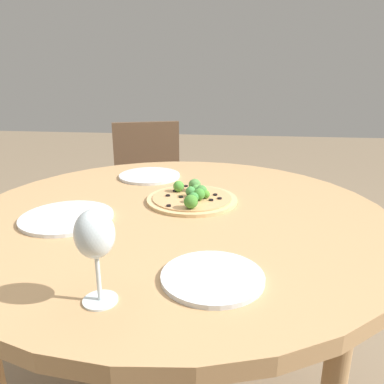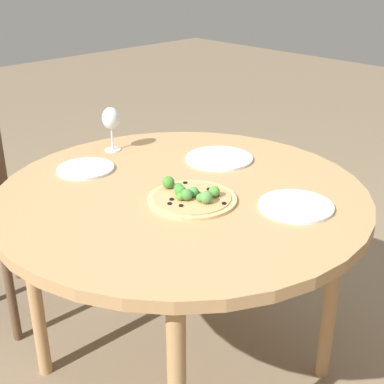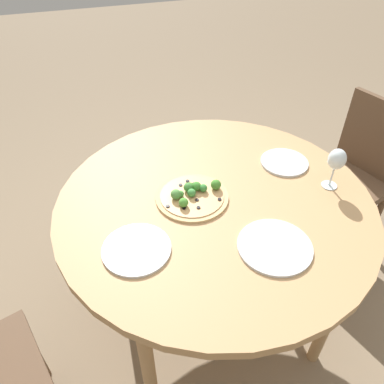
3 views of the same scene
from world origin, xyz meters
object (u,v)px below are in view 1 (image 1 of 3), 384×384
(plate_side, at_px, (150,176))
(plate_near, at_px, (213,277))
(chair_2, at_px, (150,194))
(plate_far, at_px, (67,217))
(wine_glass, at_px, (95,237))
(pizza, at_px, (192,197))

(plate_side, bearing_deg, plate_near, 22.12)
(chair_2, relative_size, plate_far, 3.51)
(chair_2, height_order, plate_side, chair_2)
(wine_glass, relative_size, plate_near, 0.85)
(pizza, height_order, wine_glass, wine_glass)
(chair_2, distance_m, wine_glass, 1.52)
(chair_2, xyz_separation_m, plate_near, (1.34, 0.44, 0.29))
(chair_2, distance_m, plate_side, 0.72)
(pizza, bearing_deg, chair_2, -158.73)
(pizza, distance_m, plate_side, 0.32)
(plate_far, bearing_deg, plate_side, 163.56)
(wine_glass, xyz_separation_m, plate_far, (-0.36, -0.22, -0.12))
(plate_near, distance_m, plate_far, 0.49)
(chair_2, relative_size, plate_near, 4.34)
(chair_2, bearing_deg, wine_glass, -98.03)
(plate_side, bearing_deg, pizza, 37.12)
(plate_near, bearing_deg, plate_far, -122.27)
(chair_2, height_order, wine_glass, wine_glass)
(chair_2, height_order, plate_far, chair_2)
(chair_2, xyz_separation_m, pizza, (0.90, 0.35, 0.30))
(chair_2, height_order, pizza, chair_2)
(plate_far, bearing_deg, pizza, 119.56)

